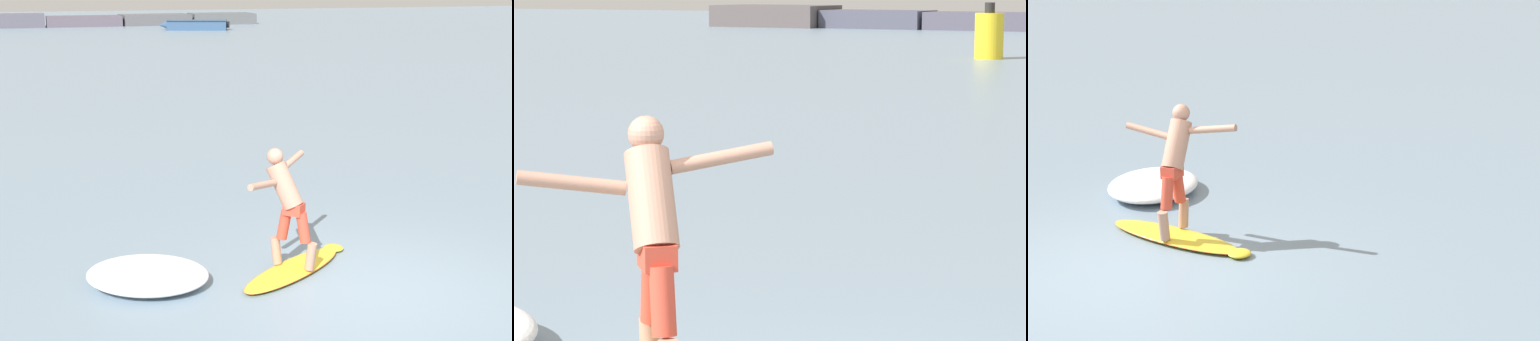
# 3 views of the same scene
# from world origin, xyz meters

# --- Properties ---
(ground_plane) EXTENTS (200.00, 200.00, 0.00)m
(ground_plane) POSITION_xyz_m (0.00, 0.00, 0.00)
(ground_plane) COLOR gray
(surfboard) EXTENTS (2.12, 1.59, 0.23)m
(surfboard) POSITION_xyz_m (-0.72, 0.87, 0.05)
(surfboard) COLOR yellow
(surfboard) RESTS_ON ground
(surfer) EXTENTS (1.23, 1.17, 1.66)m
(surfer) POSITION_xyz_m (-0.83, 0.94, 1.07)
(surfer) COLOR tan
(surfer) RESTS_ON surfboard
(wave_foam_at_tail) EXTENTS (2.12, 2.01, 0.27)m
(wave_foam_at_tail) POSITION_xyz_m (-2.74, 1.13, 0.14)
(wave_foam_at_tail) COLOR white
(wave_foam_at_tail) RESTS_ON ground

